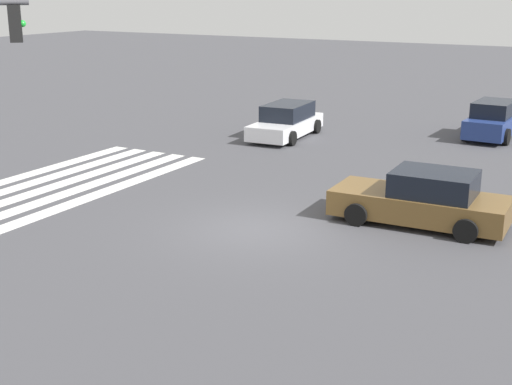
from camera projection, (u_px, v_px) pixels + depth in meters
The scene contains 5 objects.
ground_plane at pixel (256, 230), 19.39m from camera, with size 134.87×134.87×0.00m, color #47474C.
crosswalk_markings at pixel (42, 190), 23.14m from camera, with size 12.66×4.40×0.01m.
car_1 at pixel (423, 200), 19.68m from camera, with size 2.29×4.85×1.54m.
car_4 at pixel (494, 120), 31.01m from camera, with size 4.32×2.06×1.62m.
car_5 at pixel (286, 121), 31.17m from camera, with size 4.79×2.27×1.47m.
Camera 1 is at (16.00, 8.96, 6.37)m, focal length 50.00 mm.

